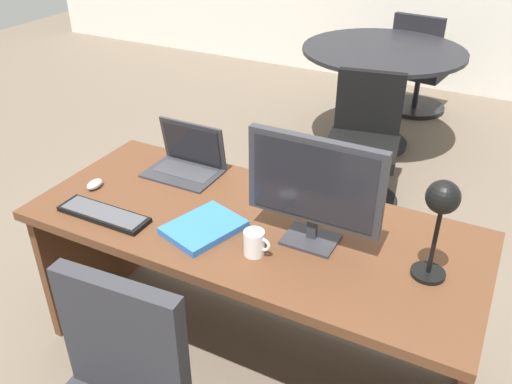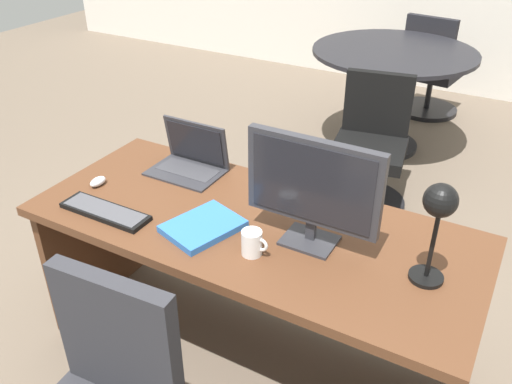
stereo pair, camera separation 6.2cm
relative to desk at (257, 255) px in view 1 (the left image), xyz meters
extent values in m
plane|color=#6B5B4C|center=(0.00, 1.45, -0.55)|extent=(12.00, 12.00, 0.00)
cube|color=#56331E|center=(0.00, -0.05, 0.18)|extent=(1.83, 0.78, 0.04)
cube|color=#56331E|center=(-0.90, -0.05, -0.19)|extent=(0.04, 0.68, 0.71)
cube|color=#56331E|center=(0.90, -0.05, -0.19)|extent=(0.04, 0.68, 0.71)
cube|color=#56331E|center=(0.00, 0.24, -0.16)|extent=(1.61, 0.02, 0.50)
cube|color=#2D2D33|center=(0.26, -0.06, 0.21)|extent=(0.20, 0.16, 0.01)
cube|color=#2D2D33|center=(0.26, -0.05, 0.26)|extent=(0.04, 0.02, 0.08)
cube|color=#2D2D33|center=(0.26, -0.06, 0.46)|extent=(0.51, 0.04, 0.34)
cube|color=black|center=(0.26, -0.08, 0.46)|extent=(0.46, 0.00, 0.30)
cube|color=#2D2D33|center=(-0.47, 0.15, 0.21)|extent=(0.34, 0.23, 0.01)
cube|color=#38383D|center=(-0.47, 0.17, 0.21)|extent=(0.28, 0.13, 0.00)
cube|color=#2D2D33|center=(-0.47, 0.25, 0.32)|extent=(0.34, 0.04, 0.22)
cube|color=black|center=(-0.47, 0.24, 0.32)|extent=(0.30, 0.03, 0.18)
cube|color=black|center=(-0.55, -0.29, 0.21)|extent=(0.40, 0.12, 0.02)
cube|color=#47474C|center=(-0.55, -0.29, 0.22)|extent=(0.37, 0.10, 0.00)
ellipsoid|color=silver|center=(-0.74, -0.13, 0.22)|extent=(0.05, 0.09, 0.04)
cylinder|color=black|center=(0.70, -0.06, 0.21)|extent=(0.12, 0.12, 0.01)
cylinder|color=black|center=(0.70, -0.06, 0.36)|extent=(0.02, 0.02, 0.28)
sphere|color=black|center=(0.70, -0.09, 0.54)|extent=(0.11, 0.11, 0.11)
cube|color=blue|center=(-0.14, -0.19, 0.22)|extent=(0.30, 0.34, 0.03)
cylinder|color=white|center=(0.10, -0.23, 0.25)|extent=(0.08, 0.08, 0.10)
torus|color=white|center=(0.14, -0.23, 0.26)|extent=(0.06, 0.01, 0.06)
cube|color=#2D2D33|center=(-0.08, -0.76, 0.16)|extent=(0.44, 0.09, 0.48)
cylinder|color=black|center=(-0.15, 2.40, -0.53)|extent=(0.56, 0.56, 0.04)
cylinder|color=black|center=(-0.15, 2.40, -0.14)|extent=(0.08, 0.08, 0.74)
cylinder|color=black|center=(-0.15, 2.40, 0.24)|extent=(1.24, 1.24, 0.03)
cylinder|color=black|center=(0.01, 1.47, -0.53)|extent=(0.56, 0.56, 0.04)
cylinder|color=black|center=(0.01, 1.47, -0.34)|extent=(0.05, 0.05, 0.33)
cube|color=black|center=(0.01, 1.47, -0.14)|extent=(0.53, 0.53, 0.08)
cube|color=black|center=(-0.03, 1.68, 0.11)|extent=(0.44, 0.13, 0.41)
cylinder|color=black|center=(-0.03, 3.35, -0.53)|extent=(0.56, 0.56, 0.04)
cylinder|color=black|center=(-0.03, 3.35, -0.35)|extent=(0.05, 0.05, 0.30)
cube|color=black|center=(-0.03, 3.35, -0.16)|extent=(0.52, 0.52, 0.08)
cube|color=black|center=(-0.06, 3.13, 0.12)|extent=(0.44, 0.12, 0.49)
camera|label=1|loc=(0.83, -1.63, 1.41)|focal=37.59mm
camera|label=2|loc=(0.89, -1.60, 1.41)|focal=37.59mm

